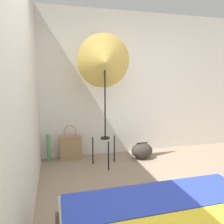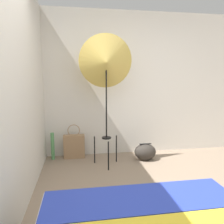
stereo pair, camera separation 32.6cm
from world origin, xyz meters
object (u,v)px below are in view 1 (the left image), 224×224
Objects in this scene: duffel_bag at (142,151)px; paper_roll at (49,148)px; photo_umbrella at (105,63)px; tote_bag at (71,147)px.

paper_roll is at bearing 170.36° from duffel_bag.
photo_umbrella is at bearing -23.40° from paper_roll.
paper_roll is (-0.37, -0.02, 0.02)m from tote_bag.
paper_roll is (-1.60, 0.27, 0.10)m from duffel_bag.
tote_bag is at bearing 142.51° from photo_umbrella.
duffel_bag is (0.70, 0.12, -1.51)m from photo_umbrella.
paper_roll is (-0.90, 0.39, -1.41)m from photo_umbrella.
photo_umbrella is 5.51× the size of duffel_bag.
tote_bag is 0.37m from paper_roll.
duffel_bag is 1.62m from paper_roll.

